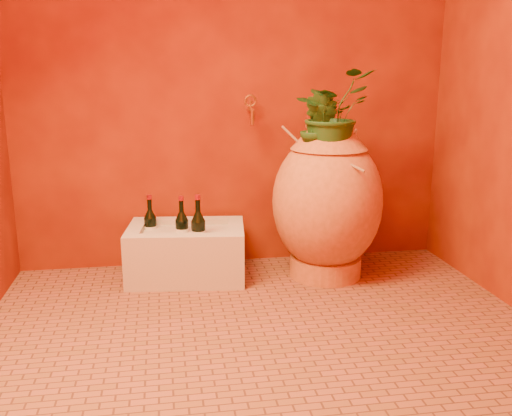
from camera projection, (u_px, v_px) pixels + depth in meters
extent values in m
plane|color=brown|center=(264.00, 332.00, 2.53)|extent=(2.50, 2.50, 0.00)
cube|color=#611305|center=(233.00, 48.00, 3.19)|extent=(2.50, 0.02, 2.50)
cylinder|color=#C87138|center=(325.00, 266.00, 3.21)|extent=(0.50, 0.50, 0.11)
ellipsoid|color=#C87138|center=(327.00, 202.00, 3.13)|extent=(0.76, 0.76, 0.76)
cone|color=#C87138|center=(329.00, 138.00, 3.04)|extent=(0.52, 0.52, 0.11)
torus|color=#C87138|center=(329.00, 126.00, 3.03)|extent=(0.32, 0.32, 0.05)
cylinder|color=olive|center=(317.00, 160.00, 3.01)|extent=(0.35, 0.24, 0.35)
cylinder|color=olive|center=(332.00, 155.00, 2.94)|extent=(0.26, 0.34, 0.13)
cylinder|color=olive|center=(351.00, 151.00, 3.00)|extent=(0.16, 0.31, 0.20)
cube|color=beige|center=(187.00, 254.00, 3.17)|extent=(0.68, 0.50, 0.27)
cube|color=beige|center=(184.00, 221.00, 3.30)|extent=(0.64, 0.15, 0.03)
cube|color=beige|center=(187.00, 238.00, 2.97)|extent=(0.64, 0.15, 0.03)
cube|color=beige|center=(135.00, 231.00, 3.09)|extent=(0.11, 0.27, 0.03)
cube|color=beige|center=(235.00, 227.00, 3.18)|extent=(0.11, 0.27, 0.03)
cylinder|color=black|center=(182.00, 235.00, 3.14)|extent=(0.07, 0.07, 0.17)
cone|color=black|center=(182.00, 216.00, 3.11)|extent=(0.07, 0.07, 0.05)
cylinder|color=black|center=(181.00, 206.00, 3.10)|extent=(0.02, 0.02, 0.07)
cylinder|color=maroon|center=(181.00, 198.00, 3.09)|extent=(0.03, 0.03, 0.02)
cylinder|color=silver|center=(182.00, 235.00, 3.14)|extent=(0.07, 0.07, 0.08)
cylinder|color=black|center=(199.00, 237.00, 3.07)|extent=(0.08, 0.08, 0.18)
cone|color=black|center=(198.00, 217.00, 3.04)|extent=(0.08, 0.08, 0.05)
cylinder|color=black|center=(198.00, 206.00, 3.02)|extent=(0.03, 0.03, 0.07)
cylinder|color=maroon|center=(198.00, 197.00, 3.01)|extent=(0.03, 0.03, 0.03)
cylinder|color=silver|center=(199.00, 237.00, 3.07)|extent=(0.08, 0.08, 0.08)
cylinder|color=black|center=(151.00, 232.00, 3.20)|extent=(0.07, 0.07, 0.16)
cone|color=black|center=(150.00, 214.00, 3.17)|extent=(0.07, 0.07, 0.05)
cylinder|color=black|center=(150.00, 204.00, 3.16)|extent=(0.02, 0.02, 0.06)
cylinder|color=maroon|center=(149.00, 197.00, 3.15)|extent=(0.03, 0.03, 0.02)
cylinder|color=silver|center=(151.00, 232.00, 3.20)|extent=(0.07, 0.07, 0.07)
cylinder|color=#AB7427|center=(250.00, 110.00, 3.22)|extent=(0.02, 0.14, 0.02)
cylinder|color=#AB7427|center=(252.00, 118.00, 3.16)|extent=(0.02, 0.02, 0.08)
torus|color=#AB7427|center=(250.00, 101.00, 3.21)|extent=(0.07, 0.01, 0.07)
cylinder|color=#AB7427|center=(250.00, 105.00, 3.21)|extent=(0.01, 0.01, 0.05)
imported|color=#1C491A|center=(332.00, 113.00, 2.99)|extent=(0.53, 0.51, 0.45)
imported|color=#1C491A|center=(318.00, 127.00, 2.96)|extent=(0.25, 0.25, 0.36)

